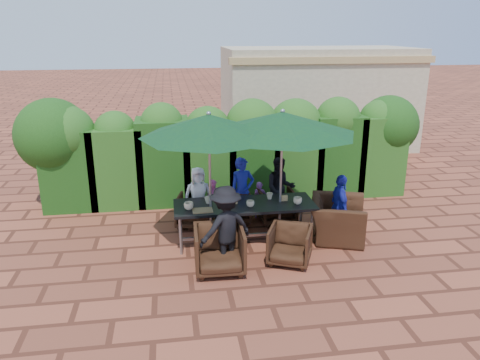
{
  "coord_description": "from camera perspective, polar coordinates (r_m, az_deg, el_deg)",
  "views": [
    {
      "loc": [
        -1.33,
        -7.88,
        3.78
      ],
      "look_at": [
        -0.07,
        0.4,
        1.06
      ],
      "focal_mm": 35.0,
      "sensor_mm": 36.0,
      "label": 1
    }
  ],
  "objects": [
    {
      "name": "chair_far_left",
      "position": [
        9.37,
        -5.56,
        -3.57
      ],
      "size": [
        0.81,
        0.78,
        0.7
      ],
      "primitive_type": "imported",
      "rotation": [
        0.0,
        0.0,
        2.9
      ],
      "color": "black",
      "rests_on": "ground"
    },
    {
      "name": "chair_end_right",
      "position": [
        8.95,
        11.81,
        -3.95
      ],
      "size": [
        1.07,
        1.31,
        0.99
      ],
      "primitive_type": "imported",
      "rotation": [
        0.0,
        0.0,
        1.23
      ],
      "color": "black",
      "rests_on": "ground"
    },
    {
      "name": "dining_table",
      "position": [
        8.52,
        0.55,
        -3.37
      ],
      "size": [
        2.55,
        0.9,
        0.75
      ],
      "color": "black",
      "rests_on": "ground"
    },
    {
      "name": "hedge_wall",
      "position": [
        10.56,
        -2.1,
        4.37
      ],
      "size": [
        9.1,
        1.6,
        2.4
      ],
      "color": "#15360E",
      "rests_on": "ground"
    },
    {
      "name": "umbrella_right",
      "position": [
        8.22,
        5.18,
        6.94
      ],
      "size": [
        2.64,
        2.64,
        2.46
      ],
      "color": "gray",
      "rests_on": "ground"
    },
    {
      "name": "cup_c",
      "position": [
        8.34,
        1.26,
        -2.9
      ],
      "size": [
        0.15,
        0.15,
        0.12
      ],
      "primitive_type": "imported",
      "color": "beige",
      "rests_on": "dining_table"
    },
    {
      "name": "building",
      "position": [
        15.78,
        9.36,
        9.86
      ],
      "size": [
        6.2,
        3.08,
        3.2
      ],
      "color": "beige",
      "rests_on": "ground"
    },
    {
      "name": "adult_far_mid",
      "position": [
        9.33,
        0.28,
        -1.37
      ],
      "size": [
        0.56,
        0.49,
        1.37
      ],
      "primitive_type": "imported",
      "rotation": [
        0.0,
        0.0,
        0.2
      ],
      "color": "#1C239B",
      "rests_on": "ground"
    },
    {
      "name": "chair_near_right",
      "position": [
        7.95,
        6.1,
        -7.66
      ],
      "size": [
        0.88,
        0.86,
        0.7
      ],
      "primitive_type": "imported",
      "rotation": [
        0.0,
        0.0,
        -0.42
      ],
      "color": "black",
      "rests_on": "ground"
    },
    {
      "name": "child_right",
      "position": [
        9.7,
        2.41,
        -2.48
      ],
      "size": [
        0.31,
        0.27,
        0.77
      ],
      "primitive_type": "imported",
      "rotation": [
        0.0,
        0.0,
        -0.15
      ],
      "color": "#91479A",
      "rests_on": "ground"
    },
    {
      "name": "adult_end_right",
      "position": [
        8.93,
        12.07,
        -3.18
      ],
      "size": [
        0.37,
        0.73,
        1.23
      ],
      "primitive_type": "imported",
      "rotation": [
        0.0,
        0.0,
        1.56
      ],
      "color": "#1C239B",
      "rests_on": "ground"
    },
    {
      "name": "pedestrian_b",
      "position": [
        13.27,
        9.11,
        4.71
      ],
      "size": [
        0.77,
        0.5,
        1.55
      ],
      "primitive_type": "imported",
      "rotation": [
        0.0,
        0.0,
        3.08
      ],
      "color": "#D1498A",
      "rests_on": "ground"
    },
    {
      "name": "cup_a",
      "position": [
        8.25,
        -6.27,
        -3.16
      ],
      "size": [
        0.17,
        0.17,
        0.14
      ],
      "primitive_type": "imported",
      "color": "beige",
      "rests_on": "dining_table"
    },
    {
      "name": "pedestrian_a",
      "position": [
        12.79,
        5.76,
        4.46
      ],
      "size": [
        1.59,
        0.92,
        1.61
      ],
      "primitive_type": "imported",
      "rotation": [
        0.0,
        0.0,
        2.87
      ],
      "color": "#2B7D22",
      "rests_on": "ground"
    },
    {
      "name": "pedestrian_c",
      "position": [
        13.5,
        12.37,
        5.01
      ],
      "size": [
        1.14,
        0.64,
        1.68
      ],
      "primitive_type": "imported",
      "rotation": [
        0.0,
        0.0,
        3.0
      ],
      "color": "gray",
      "rests_on": "ground"
    },
    {
      "name": "adult_far_left",
      "position": [
        9.39,
        -5.11,
        -1.93
      ],
      "size": [
        0.6,
        0.37,
        1.18
      ],
      "primitive_type": "imported",
      "rotation": [
        0.0,
        0.0,
        0.04
      ],
      "color": "white",
      "rests_on": "ground"
    },
    {
      "name": "cup_e",
      "position": [
        8.52,
        7.03,
        -2.51
      ],
      "size": [
        0.16,
        0.16,
        0.13
      ],
      "primitive_type": "imported",
      "color": "beige",
      "rests_on": "dining_table"
    },
    {
      "name": "ground",
      "position": [
        8.84,
        0.83,
        -7.33
      ],
      "size": [
        80.0,
        80.0,
        0.0
      ],
      "primitive_type": "plane",
      "color": "brown",
      "rests_on": "ground"
    },
    {
      "name": "chair_near_left",
      "position": [
        7.63,
        -2.53,
        -8.23
      ],
      "size": [
        0.82,
        0.77,
        0.82
      ],
      "primitive_type": "imported",
      "rotation": [
        0.0,
        0.0,
        -0.03
      ],
      "color": "black",
      "rests_on": "ground"
    },
    {
      "name": "cup_d",
      "position": [
        8.73,
        3.62,
        -1.95
      ],
      "size": [
        0.12,
        0.12,
        0.12
      ],
      "primitive_type": "imported",
      "color": "beige",
      "rests_on": "dining_table"
    },
    {
      "name": "cup_b",
      "position": [
        8.51,
        -3.91,
        -2.45
      ],
      "size": [
        0.13,
        0.13,
        0.13
      ],
      "primitive_type": "imported",
      "color": "beige",
      "rests_on": "dining_table"
    },
    {
      "name": "sauce_bottle",
      "position": [
        8.51,
        -0.47,
        -2.26
      ],
      "size": [
        0.04,
        0.04,
        0.17
      ],
      "primitive_type": "cylinder",
      "color": "#4C230C",
      "rests_on": "dining_table"
    },
    {
      "name": "number_block_left",
      "position": [
        8.48,
        -0.74,
        -2.59
      ],
      "size": [
        0.12,
        0.06,
        0.1
      ],
      "primitive_type": "cube",
      "color": "#DAB56F",
      "rests_on": "dining_table"
    },
    {
      "name": "chair_far_right",
      "position": [
        9.57,
        4.51,
        -2.98
      ],
      "size": [
        0.74,
        0.69,
        0.73
      ],
      "primitive_type": "imported",
      "rotation": [
        0.0,
        0.0,
        3.19
      ],
      "color": "black",
      "rests_on": "ground"
    },
    {
      "name": "chair_far_mid",
      "position": [
        9.55,
        -1.02,
        -2.94
      ],
      "size": [
        0.72,
        0.67,
        0.74
      ],
      "primitive_type": "imported",
      "rotation": [
        0.0,
        0.0,
        3.15
      ],
      "color": "black",
      "rests_on": "ground"
    },
    {
      "name": "umbrella_left",
      "position": [
        7.97,
        -3.81,
        6.61
      ],
      "size": [
        2.39,
        2.39,
        2.46
      ],
      "color": "gray",
      "rests_on": "ground"
    },
    {
      "name": "serving_tray",
      "position": [
        8.19,
        -4.59,
        -3.71
      ],
      "size": [
        0.35,
        0.25,
        0.02
      ],
      "primitive_type": "cube",
      "color": "olive",
      "rests_on": "dining_table"
    },
    {
      "name": "adult_near_left",
      "position": [
        7.62,
        -1.77,
        -5.83
      ],
      "size": [
        0.99,
        0.74,
        1.41
      ],
      "primitive_type": "imported",
      "rotation": [
        0.0,
        0.0,
        3.55
      ],
      "color": "black",
      "rests_on": "ground"
    },
    {
      "name": "child_left",
      "position": [
        9.5,
        -3.22,
        -2.57
      ],
      "size": [
        0.38,
        0.33,
        0.9
      ],
      "primitive_type": "imported",
      "rotation": [
        0.0,
        0.0,
        0.24
      ],
      "color": "#D1498A",
      "rests_on": "ground"
    },
    {
      "name": "adult_far_right",
      "position": [
        9.64,
        4.91,
        -1.01
      ],
      "size": [
        0.65,
        0.42,
        1.3
      ],
      "primitive_type": "imported",
      "rotation": [
        0.0,
        0.0,
        -0.07
      ],
      "color": "black",
      "rests_on": "ground"
    },
    {
      "name": "ketchup_bottle",
      "position": [
        8.5,
        -0.92,
        -2.28
      ],
      "size": [
        0.04,
        0.04,
        0.17
      ],
      "primitive_type": "cylinder",
      "color": "#B20C0A",
      "rests_on": "dining_table"
    },
    {
      "name": "number_block_right",
      "position": [
        8.67,
        5.4,
        -2.2
      ],
      "size": [
        0.12,
        0.06,
        0.1
      ],
      "primitive_type": "cube",
      "color": "#DAB56F",
      "rests_on": "dining_table"
    }
  ]
}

